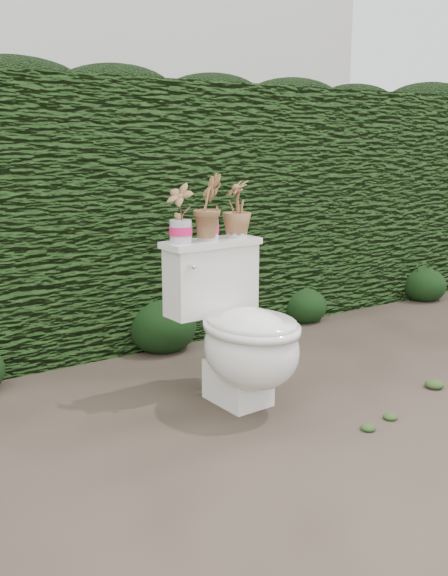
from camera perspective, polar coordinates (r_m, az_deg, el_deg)
ground at (r=3.12m, az=4.05°, el=-10.73°), size 60.00×60.00×0.00m
hedge at (r=4.26m, az=-9.15°, el=6.69°), size 8.00×1.00×1.60m
house_wall at (r=8.61m, az=-18.56°, el=17.27°), size 8.00×3.50×4.00m
toilet at (r=3.07m, az=1.48°, el=-4.03°), size 0.51×0.70×0.78m
potted_plant_left at (r=3.05m, az=-3.89°, el=6.50°), size 0.14×0.17×0.27m
potted_plant_center at (r=3.13m, az=-1.46°, el=7.05°), size 0.21×0.22×0.31m
potted_plant_right at (r=3.24m, az=1.15°, el=6.92°), size 0.19×0.19×0.27m
liriope_clump_2 at (r=3.95m, az=-5.56°, el=-2.98°), size 0.43×0.43×0.34m
liriope_clump_3 at (r=4.60m, az=7.08°, el=-1.24°), size 0.33×0.33×0.26m
liriope_clump_4 at (r=5.42m, az=17.33°, el=0.54°), size 0.36×0.36×0.29m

